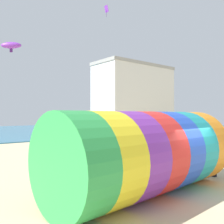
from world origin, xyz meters
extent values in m
plane|color=#CCBA8C|center=(0.00, 0.00, 0.00)|extent=(120.00, 120.00, 0.00)
cylinder|color=green|center=(-4.72, 0.58, 1.57)|extent=(1.32, 3.21, 3.15)
cylinder|color=yellow|center=(-3.61, 0.65, 1.57)|extent=(1.32, 3.21, 3.15)
cylinder|color=purple|center=(-2.50, 0.73, 1.57)|extent=(1.32, 3.21, 3.15)
cylinder|color=red|center=(-1.40, 0.80, 1.57)|extent=(1.32, 3.21, 3.15)
cylinder|color=blue|center=(-0.29, 0.88, 1.57)|extent=(1.32, 3.21, 3.15)
cylinder|color=teal|center=(0.82, 0.95, 1.57)|extent=(1.32, 3.21, 3.15)
cylinder|color=orange|center=(1.93, 1.02, 1.57)|extent=(1.32, 3.21, 3.15)
cylinder|color=black|center=(2.50, 1.06, 1.57)|extent=(0.25, 2.89, 2.90)
cylinder|color=black|center=(3.27, 0.63, 0.43)|extent=(0.24, 0.24, 0.87)
cube|color=red|center=(3.27, 0.63, 1.20)|extent=(0.37, 0.42, 0.65)
sphere|color=#9E7051|center=(3.27, 0.63, 1.66)|extent=(0.24, 0.24, 0.24)
ellipsoid|color=purple|center=(-2.96, 11.89, 7.79)|extent=(1.50, 1.39, 0.63)
cube|color=#4C1E6B|center=(-2.96, 11.89, 7.49)|extent=(0.17, 0.14, 0.36)
cube|color=purple|center=(9.89, 17.84, 15.73)|extent=(0.28, 0.56, 0.78)
cylinder|color=#4C1E6B|center=(9.89, 17.84, 15.18)|extent=(0.03, 0.03, 0.80)
cylinder|color=black|center=(6.51, 7.37, 0.43)|extent=(0.24, 0.24, 0.85)
cube|color=yellow|center=(6.51, 7.37, 1.17)|extent=(0.41, 0.41, 0.64)
sphere|color=#9E7051|center=(6.51, 7.37, 1.63)|extent=(0.23, 0.23, 0.23)
cube|color=silver|center=(20.44, 24.02, 5.37)|extent=(13.26, 6.07, 10.74)
cube|color=gray|center=(20.44, 24.02, 10.99)|extent=(13.53, 6.19, 0.50)
camera|label=1|loc=(-8.28, -5.73, 3.02)|focal=40.00mm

